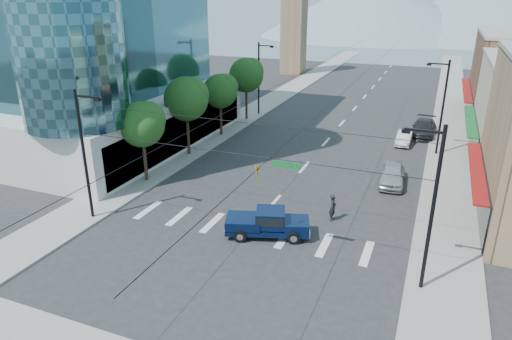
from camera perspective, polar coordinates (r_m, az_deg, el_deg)
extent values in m
plane|color=#28282B|center=(29.10, -1.87, -8.87)|extent=(160.00, 160.00, 0.00)
cube|color=gray|center=(68.35, 2.53, 9.03)|extent=(4.00, 120.00, 0.15)
cube|color=gray|center=(64.62, 23.14, 6.61)|extent=(4.00, 120.00, 0.15)
cube|color=#B7B7B2|center=(53.55, -22.35, 6.65)|extent=(29.00, 26.00, 5.00)
cube|color=#8C6B4C|center=(89.25, 4.78, 17.67)|extent=(4.00, 4.00, 18.00)
cone|color=gray|center=(174.82, 14.61, 19.53)|extent=(80.00, 80.00, 22.00)
cone|color=gray|center=(183.28, 26.42, 17.52)|extent=(90.00, 90.00, 18.00)
cylinder|color=black|center=(38.12, -13.75, 1.79)|extent=(0.28, 0.28, 4.55)
sphere|color=#1B4918|center=(37.36, -14.10, 5.55)|extent=(3.64, 3.64, 3.64)
sphere|color=#1B4918|center=(37.26, -13.39, 6.21)|extent=(2.86, 2.86, 2.86)
cylinder|color=black|center=(43.60, -8.51, 5.02)|extent=(0.28, 0.28, 5.11)
sphere|color=#1B4918|center=(42.88, -8.72, 8.77)|extent=(4.09, 4.09, 4.09)
sphere|color=#1B4918|center=(42.85, -8.08, 9.34)|extent=(3.21, 3.21, 3.21)
cylinder|color=black|center=(49.59, -4.42, 6.85)|extent=(0.28, 0.28, 4.55)
sphere|color=#1B4918|center=(49.01, -4.51, 9.80)|extent=(3.64, 3.64, 3.64)
sphere|color=#1B4918|center=(49.02, -3.94, 10.29)|extent=(2.86, 2.86, 2.86)
cylinder|color=black|center=(55.70, -1.21, 8.82)|extent=(0.28, 0.28, 5.11)
sphere|color=#1B4918|center=(55.14, -1.23, 11.78)|extent=(4.09, 4.09, 4.09)
sphere|color=#1B4918|center=(55.19, -0.72, 12.22)|extent=(3.21, 3.21, 3.21)
cylinder|color=black|center=(32.09, -20.66, 1.51)|extent=(0.20, 0.20, 9.00)
cylinder|color=black|center=(24.17, 21.16, -5.01)|extent=(0.20, 0.20, 9.00)
cylinder|color=black|center=(25.67, -2.94, 2.12)|extent=(21.60, 0.04, 0.04)
imported|color=gold|center=(25.48, 0.17, -0.53)|extent=(0.16, 0.20, 1.00)
cube|color=#0C6626|center=(24.65, 3.84, 0.65)|extent=(1.60, 0.06, 0.35)
cylinder|color=black|center=(57.89, 0.34, 11.27)|extent=(0.20, 0.20, 9.00)
cube|color=black|center=(56.99, 1.22, 15.27)|extent=(1.80, 0.12, 0.12)
cube|color=black|center=(56.72, 2.00, 15.13)|extent=(0.40, 0.25, 0.18)
cylinder|color=black|center=(46.07, 22.29, 7.05)|extent=(0.20, 0.20, 9.00)
cube|color=black|center=(45.34, 21.87, 12.21)|extent=(1.80, 0.12, 0.12)
cube|color=black|center=(45.37, 20.83, 12.23)|extent=(0.40, 0.25, 0.18)
cube|color=#071536|center=(29.45, 1.43, -7.29)|extent=(5.60, 3.48, 0.34)
cube|color=#071536|center=(29.27, 5.12, -6.72)|extent=(2.03, 2.21, 0.53)
cube|color=#071536|center=(29.09, 1.83, -5.98)|extent=(2.29, 2.26, 1.05)
cube|color=black|center=(29.05, 1.83, -5.81)|extent=(2.11, 2.22, 0.57)
cube|color=#071536|center=(29.34, -1.57, -6.46)|extent=(2.69, 2.51, 0.62)
cube|color=silver|center=(29.49, 6.60, -7.41)|extent=(0.68, 1.76, 0.34)
cube|color=silver|center=(29.66, -3.70, -7.12)|extent=(0.68, 1.76, 0.29)
cylinder|color=black|center=(28.71, 4.74, -8.46)|extent=(0.85, 0.53, 0.80)
cylinder|color=black|center=(30.31, 4.70, -6.75)|extent=(0.85, 0.53, 0.80)
cylinder|color=black|center=(28.83, -2.01, -8.27)|extent=(0.85, 0.53, 0.80)
cylinder|color=black|center=(30.41, -1.67, -6.58)|extent=(0.85, 0.53, 0.80)
imported|color=black|center=(31.63, 9.58, -4.64)|extent=(0.50, 0.72, 1.88)
imported|color=#AFAFB4|center=(38.61, 16.65, -0.55)|extent=(2.26, 4.97, 1.65)
imported|color=silver|center=(49.40, 18.05, 3.85)|extent=(1.54, 4.09, 1.33)
imported|color=#28282A|center=(53.04, 20.21, 4.95)|extent=(2.60, 5.94, 1.70)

